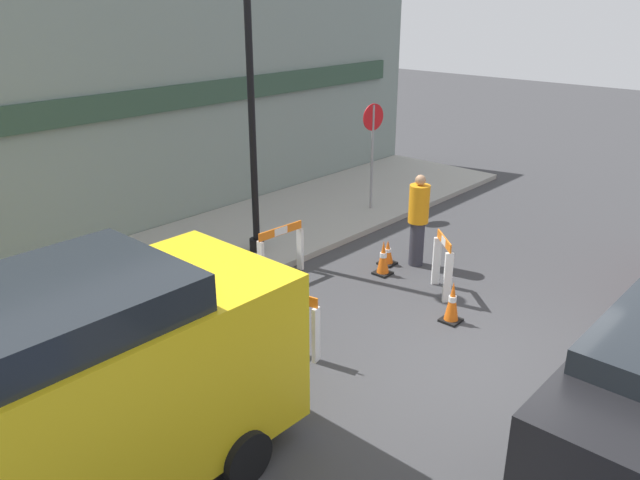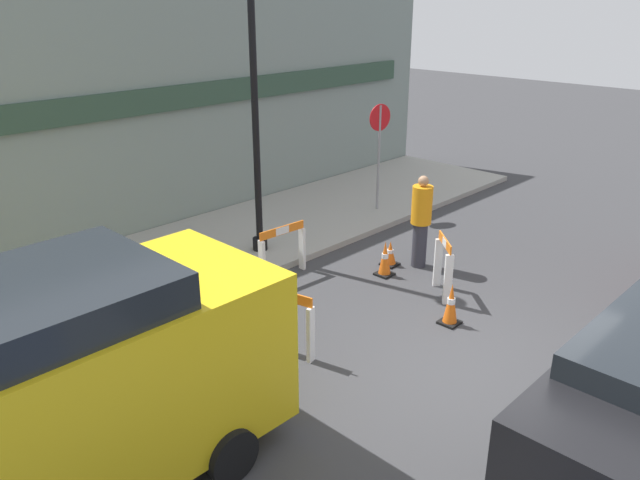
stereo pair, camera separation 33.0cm
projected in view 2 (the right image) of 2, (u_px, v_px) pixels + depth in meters
ground_plane at (481, 381)px, 8.31m from camera, size 60.00×60.00×0.00m
sidewalk_slab at (203, 252)px, 12.31m from camera, size 18.00×3.46×0.12m
storefront_facade at (140, 104)px, 12.49m from camera, size 18.00×0.22×5.50m
streetlamp_post at (253, 65)px, 10.97m from camera, size 0.44×0.44×5.49m
stop_sign at (379, 140)px, 14.01m from camera, size 0.60×0.12×2.43m
barricade_0 at (282, 249)px, 11.21m from camera, size 1.01×0.19×0.96m
barricade_1 at (290, 322)px, 8.74m from camera, size 0.29×0.77×0.99m
barricade_2 at (443, 265)px, 10.50m from camera, size 0.61×0.65×1.03m
traffic_cone_0 at (228, 295)px, 9.92m from camera, size 0.30×0.30×0.70m
traffic_cone_1 at (451, 305)px, 9.63m from camera, size 0.30×0.30×0.69m
traffic_cone_2 at (385, 259)px, 11.32m from camera, size 0.30×0.30×0.66m
traffic_cone_3 at (242, 277)px, 10.73m from camera, size 0.30×0.30×0.53m
traffic_cone_4 at (260, 292)px, 10.15m from camera, size 0.30×0.30×0.58m
traffic_cone_5 at (390, 254)px, 11.77m from camera, size 0.30×0.30×0.48m
person_worker at (421, 219)px, 11.49m from camera, size 0.38×0.38×1.76m
work_van at (21, 401)px, 5.71m from camera, size 5.18×2.13×2.44m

